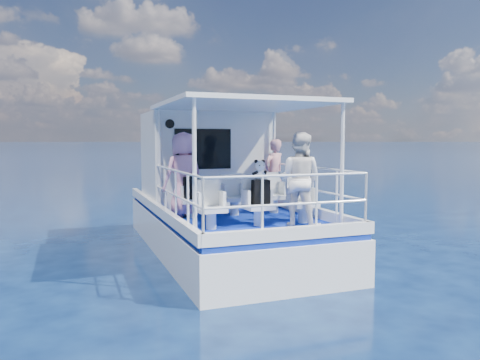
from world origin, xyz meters
The scene contains 20 objects.
ground centered at (0.00, 0.00, 0.00)m, with size 2000.00×2000.00×0.00m, color #071536.
hull centered at (0.00, 1.00, 0.00)m, with size 3.00×7.00×1.60m, color white.
deck centered at (0.00, 1.00, 0.85)m, with size 2.90×6.90×0.10m, color navy.
cabin centered at (0.00, 2.30, 2.00)m, with size 2.85×2.00×2.20m, color white.
canopy centered at (0.00, -0.20, 3.14)m, with size 3.00×3.20×0.08m, color white.
canopy_posts centered at (0.00, -0.25, 2.00)m, with size 2.77×2.97×2.20m.
railings centered at (0.00, -0.58, 1.40)m, with size 2.84×3.59×1.00m, color white, non-canonical shape.
seat_port_fwd centered at (-0.90, 0.20, 1.09)m, with size 0.48×0.46×0.38m, color white.
seat_center_fwd centered at (0.00, 0.20, 1.09)m, with size 0.48×0.46×0.38m, color white.
seat_stbd_fwd centered at (0.90, 0.20, 1.09)m, with size 0.48×0.46×0.38m, color white.
seat_port_aft centered at (-0.90, -1.10, 1.09)m, with size 0.48×0.46×0.38m, color white.
seat_center_aft centered at (0.00, -1.10, 1.09)m, with size 0.48×0.46×0.38m, color white.
seat_stbd_aft centered at (0.90, -1.10, 1.09)m, with size 0.48×0.46×0.38m, color white.
passenger_port_fwd centered at (-1.03, 0.34, 1.75)m, with size 0.64×0.46×1.71m, color pink.
passenger_stbd_fwd centered at (1.25, 0.97, 1.68)m, with size 0.57×0.38×1.57m, color pink.
passenger_stbd_aft centered at (0.64, -1.43, 1.74)m, with size 0.82×0.64×1.68m, color white.
backpack_port centered at (-0.92, 0.16, 1.50)m, with size 0.34×0.19×0.44m, color black.
backpack_center centered at (0.03, -1.12, 1.51)m, with size 0.30×0.17×0.46m, color black.
compact_camera centered at (-0.90, 0.15, 1.76)m, with size 0.10×0.06×0.06m, color black.
panda centered at (0.02, -1.10, 1.91)m, with size 0.23×0.19×0.36m, color white, non-canonical shape.
Camera 1 is at (-3.25, -8.82, 2.43)m, focal length 35.00 mm.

